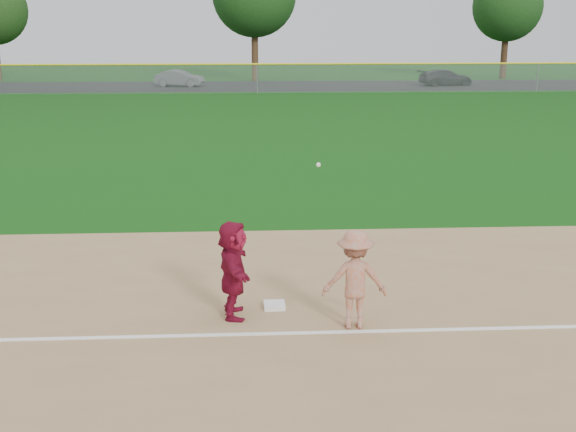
{
  "coord_description": "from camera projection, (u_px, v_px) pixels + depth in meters",
  "views": [
    {
      "loc": [
        -0.71,
        -11.15,
        4.67
      ],
      "look_at": [
        0.0,
        1.5,
        1.3
      ],
      "focal_mm": 45.0,
      "sensor_mm": 36.0,
      "label": 1
    }
  ],
  "objects": [
    {
      "name": "first_base",
      "position": [
        274.0,
        305.0,
        12.23
      ],
      "size": [
        0.37,
        0.37,
        0.08
      ],
      "primitive_type": "cube",
      "rotation": [
        0.0,
        0.0,
        0.03
      ],
      "color": "white",
      "rests_on": "infield_dirt"
    },
    {
      "name": "car_right",
      "position": [
        446.0,
        78.0,
        56.62
      ],
      "size": [
        4.5,
        2.49,
        1.23
      ],
      "primitive_type": "imported",
      "rotation": [
        0.0,
        0.0,
        1.76
      ],
      "color": "black",
      "rests_on": "parking_asphalt"
    },
    {
      "name": "foul_line",
      "position": [
        296.0,
        333.0,
        11.22
      ],
      "size": [
        60.0,
        0.1,
        0.01
      ],
      "primitive_type": "cube",
      "color": "white",
      "rests_on": "infield_dirt"
    },
    {
      "name": "tree_3",
      "position": [
        508.0,
        7.0,
        62.55
      ],
      "size": [
        6.0,
        6.0,
        9.19
      ],
      "color": "#352113",
      "rests_on": "ground"
    },
    {
      "name": "parking_asphalt",
      "position": [
        256.0,
        86.0,
        56.38
      ],
      "size": [
        120.0,
        10.0,
        0.01
      ],
      "primitive_type": "cube",
      "color": "black",
      "rests_on": "ground"
    },
    {
      "name": "base_runner",
      "position": [
        233.0,
        269.0,
        11.69
      ],
      "size": [
        0.56,
        1.53,
        1.62
      ],
      "primitive_type": "imported",
      "rotation": [
        0.0,
        0.0,
        1.62
      ],
      "color": "maroon",
      "rests_on": "infield_dirt"
    },
    {
      "name": "outfield_fence",
      "position": [
        257.0,
        65.0,
        50.08
      ],
      "size": [
        110.0,
        0.12,
        110.0
      ],
      "color": "#999EA0",
      "rests_on": "ground"
    },
    {
      "name": "first_base_play",
      "position": [
        355.0,
        279.0,
        11.28
      ],
      "size": [
        1.1,
        0.8,
        2.57
      ],
      "color": "#999A9C",
      "rests_on": "infield_dirt"
    },
    {
      "name": "ground",
      "position": [
        293.0,
        315.0,
        12.0
      ],
      "size": [
        160.0,
        160.0,
        0.0
      ],
      "primitive_type": "plane",
      "color": "#0F460D",
      "rests_on": "ground"
    },
    {
      "name": "car_mid",
      "position": [
        179.0,
        78.0,
        55.8
      ],
      "size": [
        3.98,
        2.18,
        1.24
      ],
      "primitive_type": "imported",
      "rotation": [
        0.0,
        0.0,
        1.33
      ],
      "color": "#585B60",
      "rests_on": "parking_asphalt"
    }
  ]
}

